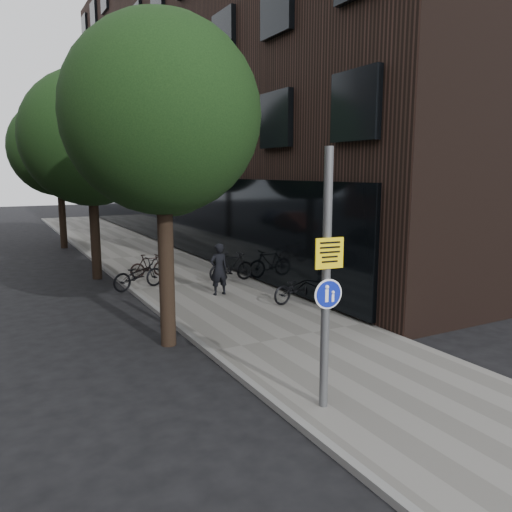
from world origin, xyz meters
TOP-DOWN VIEW (x-y plane):
  - ground at (0.00, 0.00)m, footprint 120.00×120.00m
  - sidewalk at (0.25, 10.00)m, footprint 4.50×60.00m
  - curb_edge at (-2.00, 10.00)m, footprint 0.15×60.00m
  - building_right_dark_brick at (8.50, 22.00)m, footprint 12.00×40.00m
  - street_tree_near at (-2.53, 4.64)m, footprint 4.40×4.40m
  - street_tree_mid at (-2.53, 13.14)m, footprint 5.00×5.00m
  - street_tree_far at (-2.53, 22.14)m, footprint 5.00×5.00m
  - signpost at (-1.36, -0.00)m, footprint 0.50×0.14m
  - pedestrian at (0.29, 8.00)m, footprint 0.62×0.41m
  - parked_bike_facade_near at (2.00, 5.99)m, footprint 1.83×0.82m
  - parked_bike_facade_far at (1.53, 9.64)m, footprint 1.81×0.58m
  - parked_bike_curb_near at (-1.80, 10.02)m, footprint 2.03×1.21m
  - parked_bike_curb_far at (-0.91, 11.79)m, footprint 1.48×0.47m

SIDE VIEW (x-z plane):
  - ground at x=0.00m, z-range 0.00..0.00m
  - sidewalk at x=0.25m, z-range 0.00..0.12m
  - curb_edge at x=-2.00m, z-range 0.00..0.13m
  - parked_bike_curb_far at x=-0.91m, z-range 0.12..1.00m
  - parked_bike_facade_near at x=2.00m, z-range 0.12..1.05m
  - parked_bike_curb_near at x=-1.80m, z-range 0.12..1.13m
  - parked_bike_facade_far at x=1.53m, z-range 0.12..1.20m
  - pedestrian at x=0.29m, z-range 0.12..1.81m
  - signpost at x=-1.36m, z-range 0.14..4.49m
  - street_tree_near at x=-2.53m, z-range 1.36..8.86m
  - street_tree_mid at x=-2.53m, z-range 1.21..9.01m
  - street_tree_far at x=-2.53m, z-range 1.21..9.01m
  - building_right_dark_brick at x=8.50m, z-range 0.00..18.00m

